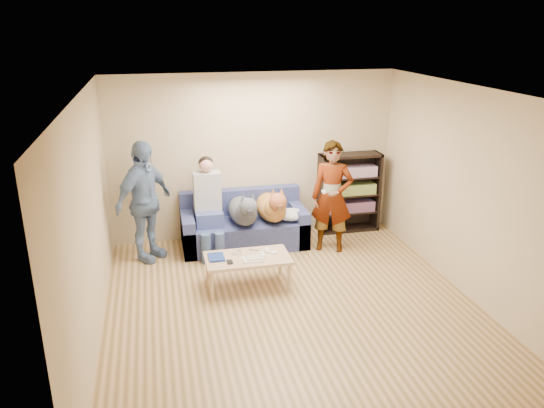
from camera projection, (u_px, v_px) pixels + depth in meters
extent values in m
plane|color=olive|center=(294.00, 309.00, 6.44)|extent=(5.00, 5.00, 0.00)
plane|color=white|center=(297.00, 93.00, 5.59)|extent=(5.00, 5.00, 0.00)
plane|color=tan|center=(254.00, 157.00, 8.32)|extent=(4.50, 0.00, 4.50)
plane|color=tan|center=(389.00, 326.00, 3.71)|extent=(4.50, 0.00, 4.50)
plane|color=tan|center=(88.00, 225.00, 5.55)|extent=(0.00, 5.00, 5.00)
plane|color=tan|center=(473.00, 195.00, 6.49)|extent=(0.00, 5.00, 5.00)
ellipsoid|color=#B8B8BD|center=(292.00, 214.00, 8.11)|extent=(0.47, 0.40, 0.16)
imported|color=gray|center=(332.00, 197.00, 7.87)|extent=(0.72, 0.61, 1.68)
imported|color=#6D80AF|center=(144.00, 202.00, 7.54)|extent=(1.03, 1.05, 1.76)
cube|color=silver|center=(324.00, 192.00, 7.59)|extent=(0.04, 0.12, 0.03)
cube|color=navy|center=(216.00, 257.00, 6.83)|extent=(0.20, 0.26, 0.03)
cube|color=beige|center=(253.00, 259.00, 6.79)|extent=(0.26, 0.20, 0.02)
cube|color=#ABA389|center=(255.00, 257.00, 6.81)|extent=(0.22, 0.17, 0.01)
cube|color=silver|center=(237.00, 252.00, 6.95)|extent=(0.11, 0.06, 0.05)
cube|color=white|center=(267.00, 251.00, 7.02)|extent=(0.04, 0.13, 0.03)
cube|color=white|center=(274.00, 253.00, 6.97)|extent=(0.09, 0.06, 0.03)
cylinder|color=white|center=(263.00, 255.00, 6.90)|extent=(0.07, 0.07, 0.02)
cylinder|color=silver|center=(262.00, 253.00, 6.97)|extent=(0.07, 0.07, 0.02)
cylinder|color=#DB571F|center=(248.00, 262.00, 6.72)|extent=(0.13, 0.06, 0.01)
cylinder|color=black|center=(254.00, 250.00, 7.07)|extent=(0.13, 0.08, 0.01)
cube|color=black|center=(230.00, 262.00, 6.71)|extent=(0.07, 0.12, 0.02)
cube|color=#515B93|center=(244.00, 233.00, 8.21)|extent=(1.90, 0.85, 0.42)
cube|color=#515B93|center=(240.00, 201.00, 8.38)|extent=(1.90, 0.18, 0.40)
cube|color=#515B93|center=(188.00, 233.00, 8.00)|extent=(0.18, 0.85, 0.58)
cube|color=#515B93|center=(298.00, 223.00, 8.36)|extent=(0.18, 0.85, 0.58)
cube|color=#40528E|center=(209.00, 218.00, 7.92)|extent=(0.40, 0.38, 0.22)
cylinder|color=#3A5480|center=(206.00, 249.00, 7.61)|extent=(0.14, 0.14, 0.47)
cylinder|color=#445496|center=(220.00, 248.00, 7.66)|extent=(0.14, 0.14, 0.47)
cube|color=#ABABAF|center=(207.00, 191.00, 7.88)|extent=(0.40, 0.24, 0.58)
sphere|color=tan|center=(206.00, 165.00, 7.75)|extent=(0.21, 0.21, 0.21)
ellipsoid|color=black|center=(206.00, 163.00, 7.77)|extent=(0.22, 0.22, 0.19)
ellipsoid|color=#4C4E57|center=(243.00, 211.00, 8.00)|extent=(0.42, 0.88, 0.37)
sphere|color=#45494F|center=(246.00, 212.00, 7.68)|extent=(0.32, 0.32, 0.32)
sphere|color=#54575F|center=(248.00, 207.00, 7.47)|extent=(0.26, 0.26, 0.26)
cube|color=black|center=(250.00, 212.00, 7.37)|extent=(0.08, 0.12, 0.07)
cone|color=#52525C|center=(243.00, 198.00, 7.43)|extent=(0.08, 0.08, 0.12)
cone|color=#474951|center=(253.00, 197.00, 7.46)|extent=(0.08, 0.08, 0.12)
cylinder|color=#51525C|center=(238.00, 204.00, 8.41)|extent=(0.05, 0.29, 0.17)
ellipsoid|color=#B47F37|center=(271.00, 207.00, 8.14)|extent=(0.43, 0.90, 0.38)
sphere|color=#BD7E3A|center=(275.00, 208.00, 7.84)|extent=(0.33, 0.33, 0.33)
sphere|color=#B06235|center=(278.00, 202.00, 7.64)|extent=(0.26, 0.26, 0.26)
cube|color=#54371C|center=(280.00, 207.00, 7.55)|extent=(0.08, 0.13, 0.08)
cone|color=#BD7A39|center=(273.00, 193.00, 7.60)|extent=(0.08, 0.08, 0.13)
cone|color=#A56232|center=(282.00, 192.00, 7.63)|extent=(0.08, 0.08, 0.13)
cylinder|color=#B77F38|center=(265.00, 201.00, 8.51)|extent=(0.05, 0.29, 0.17)
cube|color=tan|center=(248.00, 258.00, 6.88)|extent=(1.10, 0.60, 0.04)
cylinder|color=tan|center=(212.00, 285.00, 6.62)|extent=(0.05, 0.05, 0.38)
cylinder|color=tan|center=(289.00, 277.00, 6.83)|extent=(0.05, 0.05, 0.38)
cylinder|color=tan|center=(208.00, 268.00, 7.08)|extent=(0.05, 0.05, 0.38)
cylinder|color=#D5BA83|center=(280.00, 261.00, 7.29)|extent=(0.05, 0.05, 0.38)
cube|color=black|center=(321.00, 195.00, 8.59)|extent=(0.04, 0.34, 1.30)
cube|color=black|center=(376.00, 191.00, 8.79)|extent=(0.04, 0.34, 1.30)
cube|color=black|center=(351.00, 155.00, 8.48)|extent=(1.00, 0.34, 0.04)
cube|color=black|center=(347.00, 228.00, 8.90)|extent=(1.00, 0.34, 0.04)
cube|color=black|center=(346.00, 190.00, 8.84)|extent=(1.00, 0.02, 1.30)
cube|color=black|center=(348.00, 211.00, 8.80)|extent=(0.94, 0.32, 0.03)
cube|color=black|center=(349.00, 194.00, 8.70)|extent=(0.94, 0.32, 0.02)
cube|color=black|center=(350.00, 177.00, 8.60)|extent=(0.94, 0.32, 0.02)
cube|color=#B23333|center=(349.00, 206.00, 8.75)|extent=(0.84, 0.24, 0.17)
cube|color=gold|center=(350.00, 189.00, 8.65)|extent=(0.84, 0.24, 0.17)
cube|color=#994C99|center=(350.00, 171.00, 8.55)|extent=(0.84, 0.24, 0.17)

